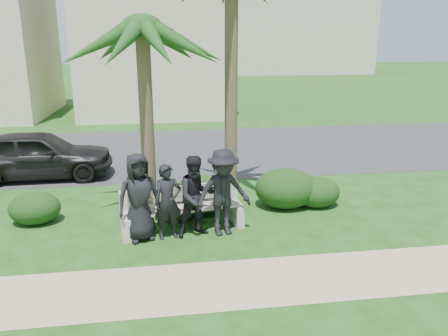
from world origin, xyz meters
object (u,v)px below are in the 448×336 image
at_px(park_bench, 183,212).
at_px(car_a, 38,155).
at_px(man_d, 223,193).
at_px(palm_left, 142,29).
at_px(man_a, 139,197).
at_px(man_c, 197,196).
at_px(man_b, 168,202).

relative_size(park_bench, car_a, 0.64).
height_order(man_d, palm_left, palm_left).
distance_m(park_bench, car_a, 6.05).
xyz_separation_m(man_d, palm_left, (-1.56, 1.52, 3.32)).
relative_size(park_bench, man_a, 1.48).
distance_m(man_c, palm_left, 3.82).
distance_m(park_bench, man_a, 1.10).
distance_m(man_b, man_c, 0.61).
bearing_deg(palm_left, man_a, -96.92).
height_order(park_bench, palm_left, palm_left).
bearing_deg(man_a, man_b, -21.64).
xyz_separation_m(man_b, man_d, (1.16, 0.02, 0.14)).
bearing_deg(car_a, man_d, -135.35).
bearing_deg(car_a, man_b, -143.10).
xyz_separation_m(park_bench, car_a, (-4.08, 4.46, 0.32)).
bearing_deg(man_d, park_bench, 144.66).
relative_size(man_b, man_d, 0.85).
height_order(park_bench, man_d, man_d).
height_order(man_a, palm_left, palm_left).
bearing_deg(man_c, park_bench, 115.16).
distance_m(park_bench, palm_left, 4.07).
distance_m(park_bench, man_b, 0.62).
xyz_separation_m(man_c, man_d, (0.56, -0.03, 0.07)).
bearing_deg(man_d, car_a, 123.01).
bearing_deg(car_a, palm_left, -135.41).
distance_m(man_a, car_a, 5.77).
bearing_deg(man_a, man_c, -18.29).
distance_m(palm_left, car_a, 5.88).
bearing_deg(park_bench, man_a, -167.51).
height_order(man_b, man_c, man_c).
bearing_deg(park_bench, car_a, 123.84).
distance_m(man_a, man_d, 1.75).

